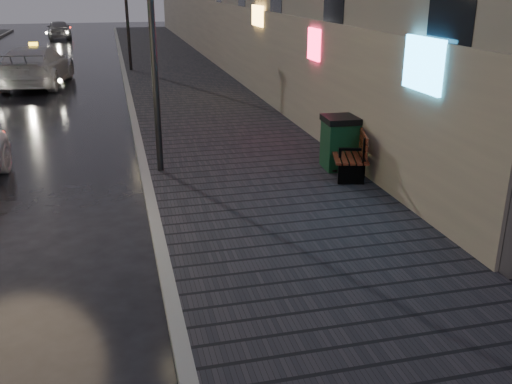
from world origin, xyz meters
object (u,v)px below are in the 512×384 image
(taxi_mid, at_px, (36,66))
(car_far, at_px, (59,29))
(lamp_near, at_px, (151,15))
(trash_bin, at_px, (340,142))
(bench, at_px, (351,150))

(taxi_mid, bearing_deg, car_far, -81.61)
(lamp_near, bearing_deg, trash_bin, -11.38)
(car_far, bearing_deg, bench, 96.78)
(bench, distance_m, car_far, 37.46)
(taxi_mid, bearing_deg, lamp_near, 113.22)
(bench, distance_m, trash_bin, 0.36)
(trash_bin, xyz_separation_m, taxi_mid, (-7.90, 14.13, 0.07))
(trash_bin, relative_size, taxi_mid, 0.21)
(lamp_near, height_order, car_far, lamp_near)
(car_far, bearing_deg, trash_bin, 96.70)
(taxi_mid, xyz_separation_m, car_far, (-0.65, 21.98, -0.12))
(lamp_near, xyz_separation_m, car_far, (-4.60, 35.31, -2.79))
(taxi_mid, distance_m, car_far, 21.99)
(trash_bin, height_order, car_far, car_far)
(lamp_near, bearing_deg, bench, -15.41)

